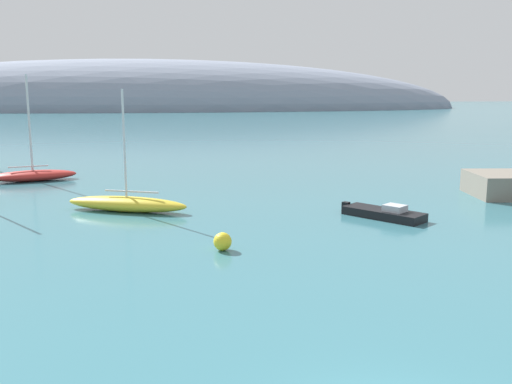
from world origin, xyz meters
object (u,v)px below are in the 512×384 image
Objects in this scene: mooring_buoy_yellow at (223,242)px; motorboat_black_outer at (384,213)px; sailboat_red_near_shore at (33,175)px; sailboat_yellow_outer_mooring at (127,203)px.

motorboat_black_outer is at bearing 29.08° from mooring_buoy_yellow.
sailboat_red_near_shore reaches higher than sailboat_yellow_outer_mooring.
sailboat_yellow_outer_mooring is 1.66× the size of motorboat_black_outer.
mooring_buoy_yellow is at bearing 140.59° from sailboat_yellow_outer_mooring.
sailboat_yellow_outer_mooring reaches higher than mooring_buoy_yellow.
motorboat_black_outer is 5.53× the size of mooring_buoy_yellow.
motorboat_black_outer is (15.75, -4.04, -0.22)m from sailboat_yellow_outer_mooring.
motorboat_black_outer is 11.81m from mooring_buoy_yellow.
motorboat_black_outer is at bearing -51.18° from sailboat_red_near_shore.
mooring_buoy_yellow is at bearing -74.04° from sailboat_red_near_shore.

